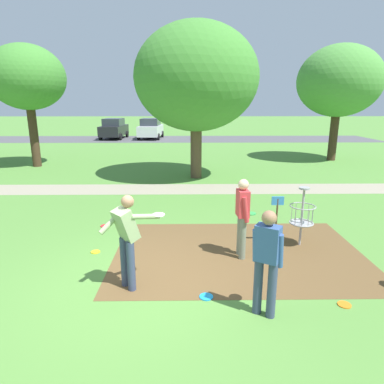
# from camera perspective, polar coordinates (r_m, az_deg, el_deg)

# --- Properties ---
(ground_plane) EXTENTS (160.00, 160.00, 0.00)m
(ground_plane) POSITION_cam_1_polar(r_m,az_deg,el_deg) (6.38, -9.02, -15.47)
(ground_plane) COLOR #518438
(dirt_tee_pad) EXTENTS (5.42, 3.67, 0.01)m
(dirt_tee_pad) POSITION_cam_1_polar(r_m,az_deg,el_deg) (7.59, 7.90, -10.20)
(dirt_tee_pad) COLOR brown
(dirt_tee_pad) RESTS_ON ground
(disc_golf_basket) EXTENTS (0.98, 0.58, 1.39)m
(disc_golf_basket) POSITION_cam_1_polar(r_m,az_deg,el_deg) (8.03, 17.81, -3.62)
(disc_golf_basket) COLOR #9E9EA3
(disc_golf_basket) RESTS_ON ground
(player_foreground_watching) EXTENTS (0.41, 0.48, 1.71)m
(player_foreground_watching) POSITION_cam_1_polar(r_m,az_deg,el_deg) (7.09, 8.59, -3.69)
(player_foreground_watching) COLOR slate
(player_foreground_watching) RESTS_ON ground
(player_throwing) EXTENTS (0.48, 0.45, 1.71)m
(player_throwing) POSITION_cam_1_polar(r_m,az_deg,el_deg) (5.23, 12.61, -10.87)
(player_throwing) COLOR #384260
(player_throwing) RESTS_ON ground
(player_waiting_left) EXTENTS (1.11, 0.63, 1.71)m
(player_waiting_left) POSITION_cam_1_polar(r_m,az_deg,el_deg) (5.94, -10.98, -7.37)
(player_waiting_left) COLOR #384260
(player_waiting_left) RESTS_ON ground
(frisbee_near_basket) EXTENTS (0.20, 0.20, 0.02)m
(frisbee_near_basket) POSITION_cam_1_polar(r_m,az_deg,el_deg) (7.85, -16.12, -9.76)
(frisbee_near_basket) COLOR gold
(frisbee_near_basket) RESTS_ON ground
(frisbee_by_tee) EXTENTS (0.23, 0.23, 0.02)m
(frisbee_by_tee) POSITION_cam_1_polar(r_m,az_deg,el_deg) (9.35, -14.62, -5.61)
(frisbee_by_tee) COLOR red
(frisbee_by_tee) RESTS_ON ground
(frisbee_far_left) EXTENTS (0.21, 0.21, 0.02)m
(frisbee_far_left) POSITION_cam_1_polar(r_m,az_deg,el_deg) (6.31, 24.51, -17.06)
(frisbee_far_left) COLOR orange
(frisbee_far_left) RESTS_ON ground
(frisbee_far_right) EXTENTS (0.24, 0.24, 0.02)m
(frisbee_far_right) POSITION_cam_1_polar(r_m,az_deg,el_deg) (5.99, 2.44, -17.40)
(frisbee_far_right) COLOR #1E93DB
(frisbee_far_right) RESTS_ON ground
(tree_near_left) EXTENTS (5.16, 5.16, 6.41)m
(tree_near_left) POSITION_cam_1_polar(r_m,az_deg,el_deg) (14.61, 0.74, 18.84)
(tree_near_left) COLOR brown
(tree_near_left) RESTS_ON ground
(tree_near_right) EXTENTS (4.53, 4.53, 6.30)m
(tree_near_right) POSITION_cam_1_polar(r_m,az_deg,el_deg) (20.90, 23.79, 16.85)
(tree_near_right) COLOR #422D1E
(tree_near_right) RESTS_ON ground
(tree_mid_center) EXTENTS (3.69, 3.69, 6.00)m
(tree_mid_center) POSITION_cam_1_polar(r_m,az_deg,el_deg) (19.13, -26.29, 17.00)
(tree_mid_center) COLOR #422D1E
(tree_mid_center) RESTS_ON ground
(parking_lot_strip) EXTENTS (36.00, 6.00, 0.01)m
(parking_lot_strip) POSITION_cam_1_polar(r_m,az_deg,el_deg) (31.22, -2.47, 9.01)
(parking_lot_strip) COLOR #4C4C51
(parking_lot_strip) RESTS_ON ground
(parked_car_leftmost) EXTENTS (2.15, 4.29, 1.84)m
(parked_car_leftmost) POSITION_cam_1_polar(r_m,az_deg,el_deg) (32.31, -13.15, 10.48)
(parked_car_leftmost) COLOR black
(parked_car_leftmost) RESTS_ON ground
(parked_car_center_left) EXTENTS (2.19, 4.31, 1.84)m
(parked_car_center_left) POSITION_cam_1_polar(r_m,az_deg,el_deg) (31.74, -7.05, 10.68)
(parked_car_center_left) COLOR silver
(parked_car_center_left) RESTS_ON ground
(gravel_path) EXTENTS (40.00, 1.58, 0.00)m
(gravel_path) POSITION_cam_1_polar(r_m,az_deg,el_deg) (12.93, -4.73, 0.51)
(gravel_path) COLOR gray
(gravel_path) RESTS_ON ground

